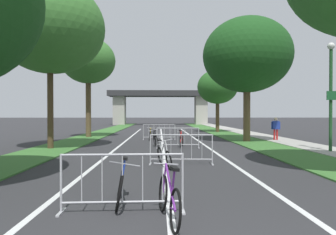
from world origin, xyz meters
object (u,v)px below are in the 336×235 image
at_px(tree_left_pine_near, 88,61).
at_px(crowd_barrier_third, 178,138).
at_px(crowd_barrier_second, 181,150).
at_px(bicycle_red_2, 181,140).
at_px(lamppost_with_sign, 331,87).
at_px(bicycle_black_0, 155,140).
at_px(bicycle_yellow_3, 150,135).
at_px(bicycle_purple_1, 169,198).
at_px(tree_right_oak_mid, 218,87).
at_px(bicycle_white_4, 164,156).
at_px(tree_right_maple_mid, 247,55).
at_px(crowd_barrier_fourth, 159,132).
at_px(crowd_barrier_nearest, 122,183).
at_px(pedestrian_pushing_bike, 276,127).
at_px(tree_left_oak_near, 50,28).
at_px(bicycle_blue_5, 121,185).

distance_m(tree_left_pine_near, crowd_barrier_third, 10.82).
bearing_deg(crowd_barrier_second, crowd_barrier_third, 87.76).
xyz_separation_m(crowd_barrier_second, bicycle_red_2, (0.41, 5.47, -0.16)).
xyz_separation_m(lamppost_with_sign, bicycle_black_0, (-7.97, 2.68, -2.60)).
distance_m(bicycle_red_2, bicycle_yellow_3, 4.42).
bearing_deg(bicycle_purple_1, tree_right_oak_mid, 67.56).
bearing_deg(tree_right_oak_mid, bicycle_white_4, -106.43).
height_order(tree_right_maple_mid, crowd_barrier_third, tree_right_maple_mid).
bearing_deg(crowd_barrier_fourth, bicycle_purple_1, -89.41).
xyz_separation_m(tree_left_pine_near, crowd_barrier_nearest, (4.66, -17.05, -5.21)).
height_order(bicycle_black_0, bicycle_yellow_3, bicycle_black_0).
distance_m(crowd_barrier_nearest, pedestrian_pushing_bike, 16.06).
relative_size(crowd_barrier_nearest, crowd_barrier_third, 1.00).
distance_m(tree_right_oak_mid, bicycle_red_2, 13.90).
relative_size(tree_left_oak_near, bicycle_white_4, 5.00).
height_order(lamppost_with_sign, crowd_barrier_second, lamppost_with_sign).
relative_size(tree_left_oak_near, crowd_barrier_fourth, 3.77).
xyz_separation_m(bicycle_yellow_3, bicycle_blue_5, (-0.15, -13.96, 0.02)).
bearing_deg(bicycle_white_4, tree_left_oak_near, -56.79).
xyz_separation_m(tree_right_maple_mid, bicycle_blue_5, (-6.29, -12.67, -5.09)).
xyz_separation_m(crowd_barrier_fourth, bicycle_blue_5, (-0.76, -14.40, -0.15)).
bearing_deg(bicycle_blue_5, bicycle_yellow_3, -96.50).
bearing_deg(pedestrian_pushing_bike, crowd_barrier_third, -140.07).
relative_size(crowd_barrier_second, bicycle_purple_1, 1.33).
bearing_deg(bicycle_yellow_3, tree_right_maple_mid, -11.13).
bearing_deg(lamppost_with_sign, crowd_barrier_second, -157.68).
height_order(crowd_barrier_third, bicycle_yellow_3, crowd_barrier_third).
distance_m(bicycle_white_4, pedestrian_pushing_bike, 11.90).
relative_size(tree_left_pine_near, crowd_barrier_third, 3.35).
bearing_deg(bicycle_blue_5, tree_left_pine_near, -80.48).
xyz_separation_m(lamppost_with_sign, crowd_barrier_nearest, (-8.43, -7.85, -2.47)).
bearing_deg(pedestrian_pushing_bike, bicycle_purple_1, -107.50).
distance_m(lamppost_with_sign, bicycle_blue_5, 11.54).
relative_size(crowd_barrier_third, bicycle_white_4, 1.33).
height_order(bicycle_black_0, bicycle_blue_5, bicycle_black_0).
height_order(crowd_barrier_fourth, bicycle_purple_1, crowd_barrier_fourth).
bearing_deg(pedestrian_pushing_bike, crowd_barrier_fourth, -178.61).
height_order(crowd_barrier_second, bicycle_purple_1, crowd_barrier_second).
bearing_deg(tree_left_pine_near, pedestrian_pushing_bike, -14.27).
bearing_deg(bicycle_yellow_3, tree_left_oak_near, -134.32).
relative_size(lamppost_with_sign, bicycle_blue_5, 2.92).
bearing_deg(lamppost_with_sign, bicycle_black_0, 161.42).
bearing_deg(bicycle_purple_1, tree_left_oak_near, 109.58).
xyz_separation_m(crowd_barrier_second, bicycle_blue_5, (-1.53, -4.44, -0.15)).
xyz_separation_m(bicycle_red_2, bicycle_white_4, (-1.02, -5.95, -0.00)).
xyz_separation_m(tree_left_oak_near, bicycle_yellow_3, (4.83, 4.83, -5.73)).
xyz_separation_m(tree_left_pine_near, pedestrian_pushing_bike, (12.93, -3.29, -4.79)).
bearing_deg(crowd_barrier_third, crowd_barrier_fourth, 100.98).
bearing_deg(crowd_barrier_fourth, tree_right_maple_mid, -17.35).
bearing_deg(pedestrian_pushing_bike, bicycle_black_0, -147.37).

